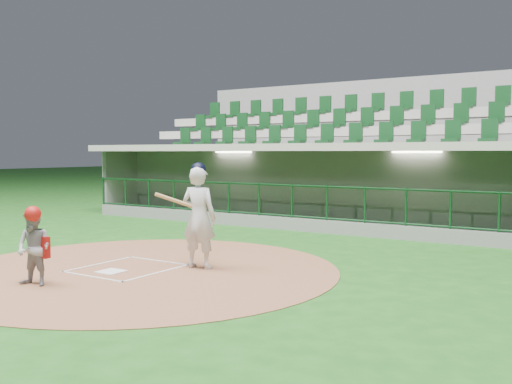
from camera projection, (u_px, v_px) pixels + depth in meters
ground at (139, 266)px, 10.82m from camera, size 120.00×120.00×0.00m
dirt_circle at (143, 270)px, 10.49m from camera, size 7.20×7.20×0.01m
home_plate at (111, 272)px, 10.23m from camera, size 0.43×0.43×0.02m
batter_box_chalk at (127, 268)px, 10.56m from camera, size 1.55×1.80×0.01m
dugout_structure at (324, 192)px, 17.25m from camera, size 16.40×3.70×3.00m
seating_deck at (361, 173)px, 19.86m from camera, size 17.00×6.72×5.15m
batter at (199, 216)px, 10.53m from camera, size 0.91×0.92×1.97m
catcher at (34, 247)px, 9.17m from camera, size 0.67×0.57×1.29m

